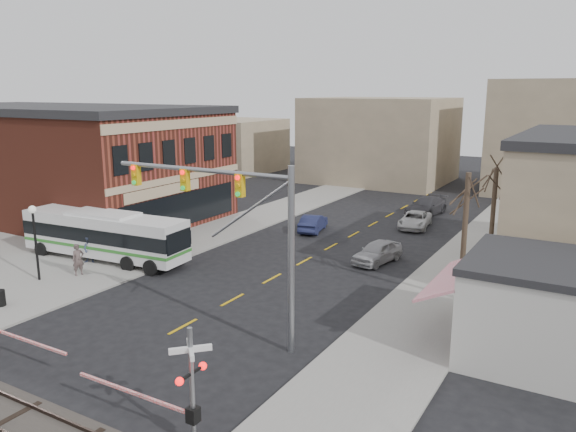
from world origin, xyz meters
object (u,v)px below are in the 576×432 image
object	(u,v)px
car_c	(415,220)
pedestrian_far	(90,250)
street_lamp	(34,227)
car_b	(313,223)
transit_bus	(104,234)
rr_crossing_east	(181,386)
car_a	(377,252)
pedestrian_near	(78,260)
car_d	(426,206)
traffic_signal_mast	(238,215)

from	to	relation	value
car_c	pedestrian_far	distance (m)	24.97
street_lamp	car_b	bearing A→B (deg)	66.08
transit_bus	rr_crossing_east	size ratio (longest dim) A/B	2.15
street_lamp	car_a	distance (m)	20.79
pedestrian_near	street_lamp	bearing A→B (deg)	161.07
rr_crossing_east	car_b	distance (m)	27.77
car_c	pedestrian_far	world-z (taller)	pedestrian_far
transit_bus	car_d	xyz separation A→B (m)	(14.16, 24.06, -0.95)
street_lamp	car_a	bearing A→B (deg)	40.57
pedestrian_near	traffic_signal_mast	bearing A→B (deg)	-81.04
street_lamp	car_a	size ratio (longest dim) A/B	1.05
transit_bus	car_a	bearing A→B (deg)	28.44
car_a	pedestrian_near	distance (m)	18.50
car_a	car_d	bearing A→B (deg)	105.81
rr_crossing_east	car_d	xyz separation A→B (m)	(-3.16, 36.60, -1.19)
transit_bus	rr_crossing_east	bearing A→B (deg)	-35.91
transit_bus	traffic_signal_mast	world-z (taller)	traffic_signal_mast
street_lamp	pedestrian_near	xyz separation A→B (m)	(1.32, 1.75, -2.19)
rr_crossing_east	pedestrian_far	size ratio (longest dim) A/B	3.22
traffic_signal_mast	car_b	distance (m)	20.63
car_b	pedestrian_far	distance (m)	17.01
car_d	rr_crossing_east	bearing A→B (deg)	-76.97
traffic_signal_mast	car_b	world-z (taller)	traffic_signal_mast
car_d	car_a	bearing A→B (deg)	-76.56
pedestrian_far	rr_crossing_east	bearing A→B (deg)	-58.84
rr_crossing_east	car_b	size ratio (longest dim) A/B	1.37
traffic_signal_mast	car_c	size ratio (longest dim) A/B	2.05
pedestrian_near	pedestrian_far	size ratio (longest dim) A/B	1.10
transit_bus	pedestrian_far	world-z (taller)	transit_bus
car_d	pedestrian_near	bearing A→B (deg)	-107.20
car_b	traffic_signal_mast	bearing A→B (deg)	95.24
transit_bus	street_lamp	distance (m)	5.19
transit_bus	pedestrian_near	xyz separation A→B (m)	(1.27, -3.21, -0.66)
car_a	pedestrian_far	distance (m)	18.43
car_a	car_c	xyz separation A→B (m)	(-0.82, 10.40, -0.07)
car_b	car_a	bearing A→B (deg)	131.96
transit_bus	car_c	distance (m)	24.00
rr_crossing_east	car_d	size ratio (longest dim) A/B	1.04
car_c	car_d	bearing A→B (deg)	89.98
car_a	pedestrian_far	world-z (taller)	pedestrian_far
transit_bus	car_a	size ratio (longest dim) A/B	2.87
car_a	pedestrian_far	size ratio (longest dim) A/B	2.41
rr_crossing_east	pedestrian_far	xyz separation A→B (m)	(-17.40, 11.35, -0.98)
traffic_signal_mast	rr_crossing_east	distance (m)	8.60
car_d	pedestrian_near	world-z (taller)	pedestrian_near
rr_crossing_east	car_d	distance (m)	36.75
traffic_signal_mast	car_c	bearing A→B (deg)	89.20
street_lamp	car_c	size ratio (longest dim) A/B	0.95
rr_crossing_east	car_a	distance (m)	21.10
rr_crossing_east	pedestrian_near	world-z (taller)	rr_crossing_east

